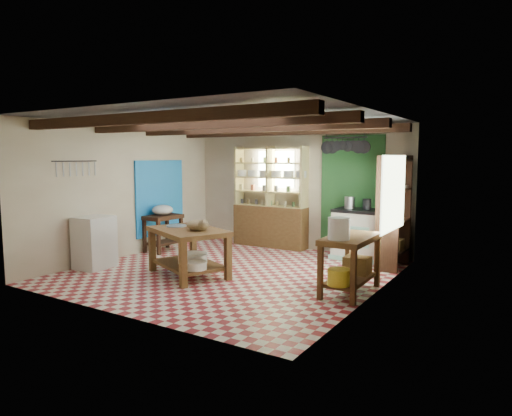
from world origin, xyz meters
The scene contains 30 objects.
floor centered at (0.00, 0.00, -0.01)m, with size 5.00×5.00×0.02m, color maroon.
ceiling centered at (0.00, 0.00, 2.60)m, with size 5.00×5.00×0.02m, color #4B4A50.
wall_back centered at (0.00, 2.50, 1.30)m, with size 5.00×0.04×2.60m, color beige.
wall_front centered at (0.00, -2.50, 1.30)m, with size 5.00×0.04×2.60m, color beige.
wall_left centered at (-2.50, 0.00, 1.30)m, with size 0.04×5.00×2.60m, color beige.
wall_right centered at (2.50, 0.00, 1.30)m, with size 0.04×5.00×2.60m, color beige.
ceiling_beams centered at (0.00, 0.00, 2.48)m, with size 5.00×3.80×0.15m, color #371F13.
blue_wall_patch centered at (-2.47, 0.90, 1.10)m, with size 0.04×1.40×1.60m, color blue.
green_wall_patch centered at (1.25, 2.47, 1.25)m, with size 1.30×0.04×2.30m, color #205124.
window_back centered at (-0.50, 2.48, 1.70)m, with size 0.90×0.02×0.80m, color white.
window_right centered at (2.48, 1.00, 1.40)m, with size 0.02×1.30×1.20m, color white.
utensil_rail centered at (-2.44, -1.20, 1.78)m, with size 0.06×0.90×0.28m, color black.
pot_rack centered at (1.25, 2.05, 2.18)m, with size 0.86×0.12×0.36m, color black.
shelving_unit centered at (-0.55, 2.31, 1.10)m, with size 1.70×0.34×2.20m, color #CEBA76.
tall_rack centered at (2.28, 1.80, 1.00)m, with size 0.40×0.86×2.00m, color #371F13.
work_table centered at (-0.46, -0.55, 0.39)m, with size 1.39×0.92×0.79m, color brown.
stove centered at (1.58, 2.15, 0.49)m, with size 1.00×0.67×0.98m, color beige.
prep_table centered at (-2.20, 0.68, 0.38)m, with size 0.52×0.75×0.76m, color #371F13.
white_cabinet centered at (-2.22, -1.04, 0.46)m, with size 0.51×0.62×0.93m, color silver.
right_counter centered at (2.18, -0.07, 0.42)m, with size 0.59×1.17×0.84m, color brown.
cat centered at (-0.21, -0.61, 0.88)m, with size 0.40×0.30×0.18m, color #957D57.
steel_tray centered at (-0.80, -0.45, 0.80)m, with size 0.35×0.35×0.02m, color #95979C.
basin_large centered at (-0.39, -0.52, 0.29)m, with size 0.48×0.48×0.17m, color silver.
basin_small centered at (-0.09, -0.82, 0.27)m, with size 0.36×0.36×0.12m, color silver.
kettle_left centered at (1.33, 2.16, 1.09)m, with size 0.20×0.20×0.23m, color #95979C.
kettle_right centered at (1.68, 2.15, 1.08)m, with size 0.16×0.16×0.20m, color black.
enamel_bowl centered at (-2.20, 0.68, 0.87)m, with size 0.43×0.43×0.22m, color silver.
white_bucket centered at (2.13, -0.42, 0.99)m, with size 0.30×0.30×0.30m, color silver.
wicker_basket centered at (2.18, 0.23, 0.35)m, with size 0.37×0.30×0.26m, color olive.
yellow_tub centered at (2.18, -0.52, 0.34)m, with size 0.31×0.31×0.23m, color gold.
Camera 1 is at (4.44, -6.29, 1.98)m, focal length 32.00 mm.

